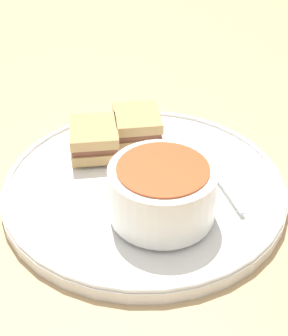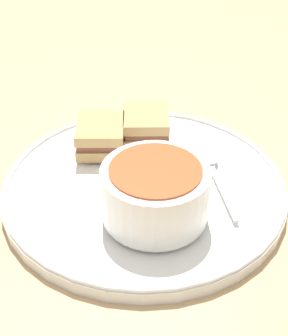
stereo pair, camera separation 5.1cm
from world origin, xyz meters
The scene contains 6 objects.
ground_plane centered at (0.00, 0.00, 0.00)m, with size 2.40×2.40×0.00m, color tan.
plate centered at (0.00, 0.00, 0.01)m, with size 0.32×0.32×0.02m.
soup_bowl centered at (0.06, 0.00, 0.05)m, with size 0.11×0.11×0.06m.
spoon centered at (-0.01, 0.08, 0.02)m, with size 0.13×0.02×0.01m.
sandwich_half_near centered at (-0.09, 0.02, 0.04)m, with size 0.07×0.07×0.03m.
sandwich_half_far centered at (-0.07, -0.04, 0.04)m, with size 0.08×0.07×0.03m.
Camera 1 is at (0.40, -0.13, 0.34)m, focal length 50.00 mm.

